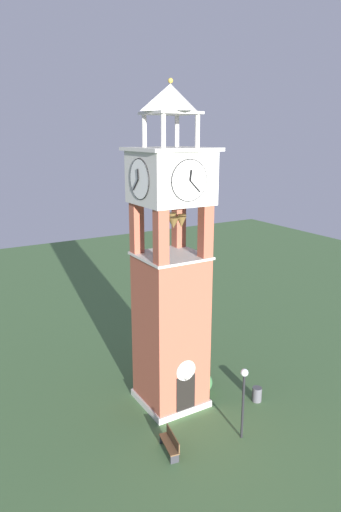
{
  "coord_description": "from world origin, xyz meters",
  "views": [
    {
      "loc": [
        -10.95,
        -18.51,
        13.99
      ],
      "look_at": [
        0.0,
        0.0,
        8.17
      ],
      "focal_mm": 31.38,
      "sensor_mm": 36.0,
      "label": 1
    }
  ],
  "objects_px": {
    "park_bench": "(170,443)",
    "trash_bin": "(257,394)",
    "lamp_post": "(244,390)",
    "clock_tower": "(171,281)"
  },
  "relations": [
    {
      "from": "clock_tower",
      "to": "trash_bin",
      "type": "distance_m",
      "value": 7.98
    },
    {
      "from": "clock_tower",
      "to": "park_bench",
      "type": "distance_m",
      "value": 7.59
    },
    {
      "from": "lamp_post",
      "to": "trash_bin",
      "type": "height_order",
      "value": "lamp_post"
    },
    {
      "from": "park_bench",
      "to": "lamp_post",
      "type": "bearing_deg",
      "value": -13.67
    },
    {
      "from": "park_bench",
      "to": "lamp_post",
      "type": "xyz_separation_m",
      "value": [
        3.46,
        -0.84,
        2.06
      ]
    },
    {
      "from": "clock_tower",
      "to": "park_bench",
      "type": "height_order",
      "value": "clock_tower"
    },
    {
      "from": "park_bench",
      "to": "trash_bin",
      "type": "height_order",
      "value": "park_bench"
    },
    {
      "from": "clock_tower",
      "to": "trash_bin",
      "type": "xyz_separation_m",
      "value": [
        4.02,
        -2.43,
        -6.45
      ]
    },
    {
      "from": "lamp_post",
      "to": "trash_bin",
      "type": "distance_m",
      "value": 3.94
    },
    {
      "from": "clock_tower",
      "to": "trash_bin",
      "type": "bearing_deg",
      "value": -31.11
    }
  ]
}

